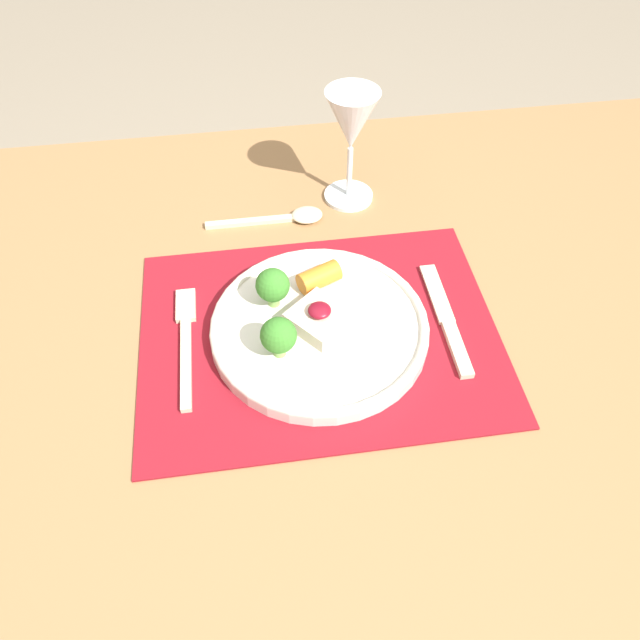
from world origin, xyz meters
TOP-DOWN VIEW (x-y plane):
  - ground_plane at (0.00, 0.00)m, footprint 8.00×8.00m
  - dining_table at (0.00, 0.00)m, footprint 1.57×0.92m
  - placemat at (0.00, 0.00)m, footprint 0.43×0.33m
  - dinner_plate at (-0.00, 0.00)m, footprint 0.26×0.26m
  - fork at (-0.16, 0.01)m, footprint 0.02×0.18m
  - knife at (0.16, -0.01)m, footprint 0.02×0.18m
  - spoon at (-0.01, 0.22)m, footprint 0.17×0.04m
  - wine_glass_near at (0.08, 0.26)m, footprint 0.07×0.07m

SIDE VIEW (x-z plane):
  - ground_plane at x=0.00m, z-range 0.00..0.00m
  - dining_table at x=0.00m, z-range 0.29..1.06m
  - placemat at x=0.00m, z-range 0.77..0.77m
  - spoon at x=-0.01m, z-range 0.77..0.78m
  - fork at x=-0.16m, z-range 0.77..0.78m
  - knife at x=0.16m, z-range 0.77..0.78m
  - dinner_plate at x=0.00m, z-range 0.75..0.82m
  - wine_glass_near at x=0.08m, z-range 0.80..0.97m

